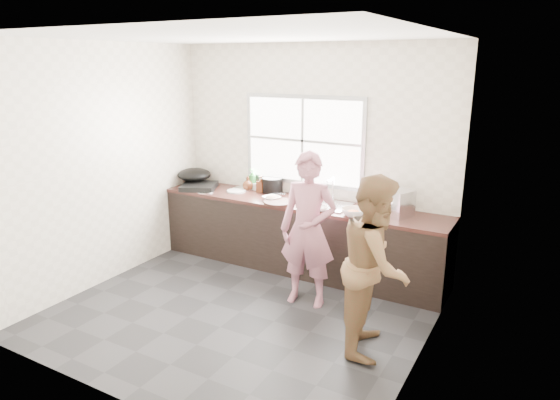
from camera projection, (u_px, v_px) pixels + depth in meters
The scene contains 30 objects.
floor at pixel (240, 312), 5.13m from camera, with size 3.60×3.20×0.01m, color #262628.
ceiling at pixel (234, 35), 4.40m from camera, with size 3.60×3.20×0.01m, color silver.
wall_back at pixel (311, 157), 6.11m from camera, with size 3.60×0.01×2.70m, color silver.
wall_left at pixel (105, 166), 5.62m from camera, with size 0.01×3.20×2.70m, color silver.
wall_right at pixel (428, 211), 3.91m from camera, with size 0.01×3.20×2.70m, color beige.
wall_front at pixel (106, 233), 3.42m from camera, with size 3.60×0.01×2.70m, color beige.
cabinet at pixel (299, 237), 6.10m from camera, with size 3.60×0.62×0.82m, color black.
countertop at pixel (299, 203), 5.98m from camera, with size 3.60×0.64×0.04m, color #341A15.
sink at pixel (326, 205), 5.81m from camera, with size 0.55×0.45×0.02m, color silver.
faucet at pixel (333, 189), 5.94m from camera, with size 0.02×0.02×0.30m, color silver.
window_frame at pixel (304, 140), 6.09m from camera, with size 1.60×0.05×1.10m, color #9EA0A5.
window_glazing at pixel (303, 141), 6.07m from camera, with size 1.50×0.01×1.00m, color white.
woman at pixel (308, 235), 5.14m from camera, with size 0.55×0.36×1.52m, color #B66D81.
person_side at pixel (376, 264), 4.31m from camera, with size 0.77×0.60×1.59m, color brown.
cutting_board at pixel (278, 203), 5.87m from camera, with size 0.35×0.35×0.04m, color black.
cleaver at pixel (278, 194), 6.17m from camera, with size 0.18×0.09×0.01m, color #ADAEB4.
bowl_mince at pixel (271, 198), 6.02m from camera, with size 0.20×0.20×0.05m, color white.
bowl_crabs at pixel (354, 213), 5.42m from camera, with size 0.21×0.21×0.07m, color white.
bowl_held at pixel (321, 208), 5.61m from camera, with size 0.19×0.19×0.06m, color white.
black_pot at pixel (272, 185), 6.38m from camera, with size 0.26×0.26×0.19m, color black.
plate_food at pixel (236, 191), 6.42m from camera, with size 0.24×0.24×0.02m, color silver.
bottle_green at pixel (252, 179), 6.51m from camera, with size 0.10×0.10×0.27m, color #2D8934.
bottle_brown_tall at pixel (261, 185), 6.39m from camera, with size 0.09×0.09×0.19m, color #502714.
bottle_brown_short at pixel (248, 184), 6.49m from camera, with size 0.13×0.13×0.16m, color #4C2613.
glass_jar at pixel (255, 187), 6.50m from camera, with size 0.06×0.06×0.09m, color silver.
burner at pixel (199, 186), 6.57m from camera, with size 0.43×0.43×0.06m, color black.
wok at pixel (194, 175), 6.74m from camera, with size 0.45×0.45×0.17m, color black.
dish_rack at pixel (393, 202), 5.43m from camera, with size 0.39×0.27×0.29m, color silver.
pot_lid_left at pixel (205, 191), 6.43m from camera, with size 0.25×0.25×0.01m, color #A3A6A9.
pot_lid_right at pixel (243, 189), 6.54m from camera, with size 0.28×0.28×0.01m, color silver.
Camera 1 is at (2.63, -3.83, 2.49)m, focal length 32.00 mm.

